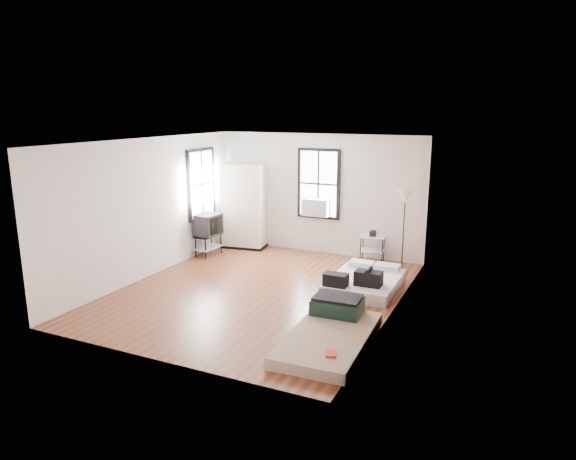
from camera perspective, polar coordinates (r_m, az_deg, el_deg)
The scene contains 8 objects.
ground at distance 9.75m, azimuth -3.11°, elevation -6.79°, with size 6.00×6.00×0.00m, color #592C17.
room_shell at distance 9.52m, azimuth -0.98°, elevation 3.55°, with size 5.02×6.02×2.80m.
mattress_main at distance 9.91m, azimuth 8.47°, elevation -5.68°, with size 1.25×1.69×0.54m.
mattress_bare at distance 7.82m, azimuth 4.81°, elevation -11.02°, with size 1.19×2.15×0.46m.
wardrobe at distance 12.58m, azimuth -4.92°, elevation 2.64°, with size 1.12×0.74×2.06m.
side_table at distance 11.55m, azimuth 9.38°, elevation -1.22°, with size 0.60×0.50×0.71m.
floor_lamp at distance 10.79m, azimuth 12.89°, elevation 3.35°, with size 0.38×0.38×1.79m.
tv_stand at distance 12.00m, azimuth -8.88°, elevation 0.43°, with size 0.53×0.73×0.99m.
Camera 1 is at (4.29, -8.09, 3.36)m, focal length 32.00 mm.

